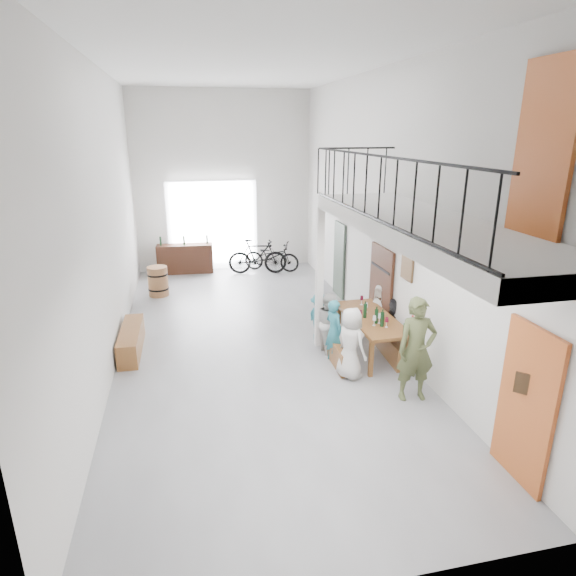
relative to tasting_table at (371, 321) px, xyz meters
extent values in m
plane|color=slate|center=(-2.20, 1.08, -0.71)|extent=(12.00, 12.00, 0.00)
plane|color=silver|center=(-2.20, 7.08, 2.04)|extent=(5.50, 0.00, 5.50)
plane|color=silver|center=(-2.20, -4.92, 2.04)|extent=(5.50, 0.00, 5.50)
plane|color=silver|center=(-4.95, 1.08, 2.04)|extent=(0.00, 12.00, 12.00)
plane|color=silver|center=(0.55, 1.08, 2.04)|extent=(0.00, 12.00, 12.00)
plane|color=white|center=(-2.20, 1.08, 4.79)|extent=(12.00, 12.00, 0.00)
cube|color=white|center=(-2.60, 7.02, 0.69)|extent=(2.80, 0.08, 2.80)
cube|color=#AF501F|center=(0.50, -3.82, 0.34)|extent=(0.06, 0.95, 2.10)
cube|color=#34190D|center=(0.50, 0.78, 0.29)|extent=(0.06, 1.10, 2.00)
cube|color=#2D372D|center=(0.50, 3.58, 0.29)|extent=(0.06, 0.80, 2.00)
cube|color=#AF501F|center=(0.50, -3.42, 3.39)|extent=(0.06, 0.90, 1.95)
cube|color=#3F2B19|center=(0.52, -0.32, 1.19)|extent=(0.04, 0.45, 0.55)
cylinder|color=white|center=(0.51, 2.28, 1.69)|extent=(0.04, 0.28, 0.28)
cube|color=silver|center=(-0.20, -2.12, 2.29)|extent=(1.50, 5.60, 0.25)
cube|color=black|center=(-0.93, -2.12, 3.27)|extent=(0.03, 5.60, 0.03)
cube|color=black|center=(-0.93, -2.12, 2.44)|extent=(0.03, 5.60, 0.03)
cube|color=black|center=(-0.20, 0.66, 3.27)|extent=(1.50, 0.03, 0.03)
cube|color=silver|center=(-0.90, 0.63, 0.73)|extent=(0.14, 0.14, 2.88)
cube|color=brown|center=(0.00, 0.00, 0.05)|extent=(0.89, 2.09, 0.06)
cube|color=brown|center=(-0.34, -0.90, -0.34)|extent=(0.08, 0.08, 0.73)
cube|color=brown|center=(0.37, -0.89, -0.34)|extent=(0.08, 0.08, 0.73)
cube|color=brown|center=(-0.37, 0.89, -0.34)|extent=(0.08, 0.08, 0.73)
cube|color=brown|center=(0.34, 0.90, -0.34)|extent=(0.08, 0.08, 0.73)
cube|color=brown|center=(-0.72, 0.07, -0.49)|extent=(0.35, 1.91, 0.44)
cube|color=brown|center=(0.37, 0.08, -0.48)|extent=(0.36, 1.97, 0.45)
cylinder|color=black|center=(0.02, -0.48, 0.26)|extent=(0.07, 0.07, 0.35)
cylinder|color=black|center=(-0.03, -0.32, 0.26)|extent=(0.07, 0.07, 0.35)
cylinder|color=black|center=(-0.14, 0.01, 0.26)|extent=(0.07, 0.07, 0.35)
cube|color=brown|center=(-4.70, 1.12, -0.46)|extent=(0.41, 1.75, 0.49)
cylinder|color=#8F5B35|center=(-4.29, 4.62, -0.30)|extent=(0.54, 0.54, 0.81)
cylinder|color=black|center=(-4.29, 4.62, -0.50)|extent=(0.55, 0.55, 0.05)
cylinder|color=black|center=(-4.29, 4.62, -0.10)|extent=(0.55, 0.55, 0.05)
cube|color=#34190D|center=(-3.53, 6.73, -0.25)|extent=(1.74, 0.58, 0.91)
cylinder|color=black|center=(-4.23, 6.75, 0.34)|extent=(0.06, 0.06, 0.28)
cylinder|color=black|center=(-3.53, 6.71, 0.34)|extent=(0.06, 0.06, 0.28)
cylinder|color=black|center=(-2.82, 6.71, 0.34)|extent=(0.06, 0.06, 0.28)
imported|color=beige|center=(-0.72, -0.83, -0.04)|extent=(0.66, 0.77, 1.34)
imported|color=#256D7B|center=(-0.82, -0.15, -0.08)|extent=(0.43, 0.53, 1.26)
imported|color=beige|center=(-0.78, 0.30, -0.09)|extent=(0.52, 0.64, 1.24)
imported|color=#256D7B|center=(-0.83, 0.84, -0.18)|extent=(0.57, 0.76, 1.05)
imported|color=maroon|center=(0.62, -0.65, -0.08)|extent=(0.31, 0.73, 1.25)
imported|color=black|center=(0.58, 0.17, -0.16)|extent=(0.67, 1.06, 1.09)
imported|color=beige|center=(0.53, 0.77, -0.11)|extent=(0.59, 0.69, 1.19)
imported|color=#454D2B|center=(0.08, -1.75, 0.18)|extent=(0.68, 0.48, 1.78)
imported|color=#1A481B|center=(0.25, 1.64, -0.48)|extent=(0.47, 0.43, 0.45)
imported|color=black|center=(-0.83, 6.35, -0.24)|extent=(1.88, 1.34, 0.94)
imported|color=black|center=(-1.32, 6.13, -0.16)|extent=(1.88, 0.80, 1.09)
camera|label=1|loc=(-3.50, -8.28, 3.60)|focal=30.00mm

